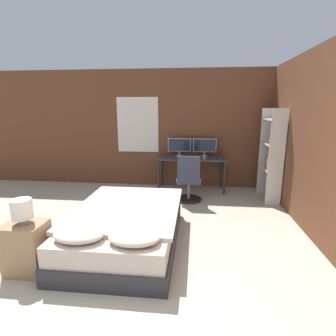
{
  "coord_description": "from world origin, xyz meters",
  "views": [
    {
      "loc": [
        0.33,
        -1.77,
        1.84
      ],
      "look_at": [
        -0.17,
        2.94,
        0.75
      ],
      "focal_mm": 28.0,
      "sensor_mm": 36.0,
      "label": 1
    }
  ],
  "objects": [
    {
      "name": "monitor_right",
      "position": [
        0.53,
        4.19,
        0.99
      ],
      "size": [
        0.53,
        0.16,
        0.41
      ],
      "color": "#B7B7BC",
      "rests_on": "desk"
    },
    {
      "name": "bed",
      "position": [
        -0.59,
        1.45,
        0.26
      ],
      "size": [
        1.4,
        2.08,
        0.58
      ],
      "color": "#2D2D33",
      "rests_on": "ground_plane"
    },
    {
      "name": "wall_back",
      "position": [
        -0.01,
        4.36,
        1.35
      ],
      "size": [
        12.0,
        0.08,
        2.7
      ],
      "color": "brown",
      "rests_on": "ground_plane"
    },
    {
      "name": "nightstand",
      "position": [
        -1.55,
        0.73,
        0.29
      ],
      "size": [
        0.43,
        0.36,
        0.58
      ],
      "color": "#997551",
      "rests_on": "ground_plane"
    },
    {
      "name": "desk",
      "position": [
        0.24,
        4.0,
        0.66
      ],
      "size": [
        1.53,
        0.58,
        0.76
      ],
      "color": "#38383D",
      "rests_on": "ground_plane"
    },
    {
      "name": "office_chair",
      "position": [
        0.2,
        3.26,
        0.38
      ],
      "size": [
        0.52,
        0.52,
        0.95
      ],
      "color": "black",
      "rests_on": "ground_plane"
    },
    {
      "name": "ground_plane",
      "position": [
        0.0,
        0.0,
        0.0
      ],
      "size": [
        20.0,
        20.0,
        0.0
      ],
      "primitive_type": "plane",
      "color": "#B2A893"
    },
    {
      "name": "bedside_lamp",
      "position": [
        -1.55,
        0.73,
        0.76
      ],
      "size": [
        0.22,
        0.22,
        0.28
      ],
      "color": "gray",
      "rests_on": "nightstand"
    },
    {
      "name": "keyboard",
      "position": [
        0.24,
        3.82,
        0.76
      ],
      "size": [
        0.37,
        0.13,
        0.02
      ],
      "color": "#B7B7BC",
      "rests_on": "desk"
    },
    {
      "name": "computer_mouse",
      "position": [
        0.52,
        3.82,
        0.77
      ],
      "size": [
        0.07,
        0.05,
        0.04
      ],
      "color": "#B7B7BC",
      "rests_on": "desk"
    },
    {
      "name": "monitor_left",
      "position": [
        -0.04,
        4.19,
        0.99
      ],
      "size": [
        0.53,
        0.16,
        0.41
      ],
      "color": "#B7B7BC",
      "rests_on": "desk"
    },
    {
      "name": "bookshelf",
      "position": [
        1.83,
        3.5,
        0.99
      ],
      "size": [
        0.29,
        0.77,
        1.84
      ],
      "color": "beige",
      "rests_on": "ground_plane"
    }
  ]
}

